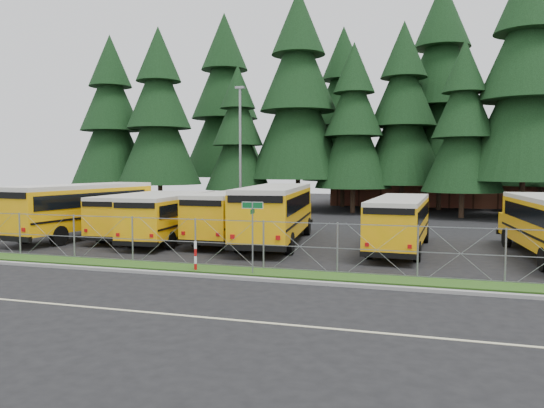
# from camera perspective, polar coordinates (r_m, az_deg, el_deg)

# --- Properties ---
(ground) EXTENTS (120.00, 120.00, 0.00)m
(ground) POSITION_cam_1_polar(r_m,az_deg,el_deg) (22.24, 2.35, -6.72)
(ground) COLOR black
(ground) RESTS_ON ground
(curb) EXTENTS (50.00, 0.25, 0.12)m
(curb) POSITION_cam_1_polar(r_m,az_deg,el_deg) (19.30, 0.02, -8.19)
(curb) COLOR gray
(curb) RESTS_ON ground
(grass_verge) EXTENTS (50.00, 1.40, 0.06)m
(grass_verge) POSITION_cam_1_polar(r_m,az_deg,el_deg) (20.63, 1.16, -7.48)
(grass_verge) COLOR #1F4413
(grass_verge) RESTS_ON ground
(road_lane_line) EXTENTS (50.00, 0.12, 0.01)m
(road_lane_line) POSITION_cam_1_polar(r_m,az_deg,el_deg) (14.84, -5.59, -12.18)
(road_lane_line) COLOR beige
(road_lane_line) RESTS_ON ground
(chainlink_fence) EXTENTS (44.00, 0.10, 2.00)m
(chainlink_fence) POSITION_cam_1_polar(r_m,az_deg,el_deg) (21.12, 1.68, -4.54)
(chainlink_fence) COLOR gray
(chainlink_fence) RESTS_ON ground
(brick_building) EXTENTS (22.00, 10.00, 6.00)m
(brick_building) POSITION_cam_1_polar(r_m,az_deg,el_deg) (61.17, 17.37, 2.75)
(brick_building) COLOR brown
(brick_building) RESTS_ON ground
(bus_0) EXTENTS (3.97, 12.14, 3.13)m
(bus_0) POSITION_cam_1_polar(r_m,az_deg,el_deg) (33.18, -19.36, -0.67)
(bus_0) COLOR #E9A907
(bus_0) RESTS_ON ground
(bus_1) EXTENTS (2.91, 9.92, 2.57)m
(bus_1) POSITION_cam_1_polar(r_m,az_deg,el_deg) (32.28, -13.82, -1.18)
(bus_1) COLOR #E9A907
(bus_1) RESTS_ON ground
(bus_2) EXTENTS (3.18, 10.27, 2.65)m
(bus_2) POSITION_cam_1_polar(r_m,az_deg,el_deg) (30.10, -10.57, -1.42)
(bus_2) COLOR #E9A907
(bus_2) RESTS_ON ground
(bus_3) EXTENTS (2.67, 10.59, 2.77)m
(bus_3) POSITION_cam_1_polar(r_m,az_deg,el_deg) (29.92, -3.71, -1.29)
(bus_3) COLOR #E9A907
(bus_3) RESTS_ON ground
(bus_4) EXTENTS (4.16, 12.15, 3.12)m
(bus_4) POSITION_cam_1_polar(r_m,az_deg,el_deg) (28.52, 0.47, -1.18)
(bus_4) COLOR #E9A907
(bus_4) RESTS_ON ground
(bus_6) EXTENTS (2.83, 10.20, 2.65)m
(bus_6) POSITION_cam_1_polar(r_m,az_deg,el_deg) (26.90, 13.60, -2.11)
(bus_6) COLOR #E9A907
(bus_6) RESTS_ON ground
(street_sign) EXTENTS (0.84, 0.55, 2.81)m
(street_sign) POSITION_cam_1_polar(r_m,az_deg,el_deg) (20.28, -2.11, -1.95)
(street_sign) COLOR gray
(street_sign) RESTS_ON ground
(striped_bollard) EXTENTS (0.11, 0.11, 1.20)m
(striped_bollard) POSITION_cam_1_polar(r_m,az_deg,el_deg) (21.35, -8.24, -5.57)
(striped_bollard) COLOR #B20C0C
(striped_bollard) RESTS_ON ground
(light_standard) EXTENTS (0.70, 0.35, 10.14)m
(light_standard) POSITION_cam_1_polar(r_m,az_deg,el_deg) (40.08, -3.43, 5.95)
(light_standard) COLOR gray
(light_standard) RESTS_ON ground
(conifer_0) EXTENTS (7.66, 7.66, 16.94)m
(conifer_0) POSITION_cam_1_polar(r_m,az_deg,el_deg) (54.67, -16.91, 8.37)
(conifer_0) COLOR black
(conifer_0) RESTS_ON ground
(conifer_1) EXTENTS (7.73, 7.73, 17.10)m
(conifer_1) POSITION_cam_1_polar(r_m,az_deg,el_deg) (51.04, -12.04, 8.88)
(conifer_1) COLOR black
(conifer_1) RESTS_ON ground
(conifer_2) EXTENTS (6.17, 6.17, 13.64)m
(conifer_2) POSITION_cam_1_polar(r_m,az_deg,el_deg) (50.16, -3.68, 7.06)
(conifer_2) COLOR black
(conifer_2) RESTS_ON ground
(conifer_3) EXTENTS (9.32, 9.32, 20.62)m
(conifer_3) POSITION_cam_1_polar(r_m,az_deg,el_deg) (50.44, 2.84, 11.03)
(conifer_3) COLOR black
(conifer_3) RESTS_ON ground
(conifer_4) EXTENTS (6.89, 6.89, 15.23)m
(conifer_4) POSITION_cam_1_polar(r_m,az_deg,el_deg) (48.48, 8.76, 8.07)
(conifer_4) COLOR black
(conifer_4) RESTS_ON ground
(conifer_5) EXTENTS (7.81, 7.81, 17.27)m
(conifer_5) POSITION_cam_1_polar(r_m,az_deg,el_deg) (50.11, 13.91, 9.03)
(conifer_5) COLOR black
(conifer_5) RESTS_ON ground
(conifer_6) EXTENTS (6.49, 6.49, 14.34)m
(conifer_6) POSITION_cam_1_polar(r_m,az_deg,el_deg) (45.83, 19.88, 7.56)
(conifer_6) COLOR black
(conifer_6) RESTS_ON ground
(conifer_7) EXTENTS (9.35, 9.35, 20.68)m
(conifer_7) POSITION_cam_1_polar(r_m,az_deg,el_deg) (46.90, 25.60, 11.22)
(conifer_7) COLOR black
(conifer_7) RESTS_ON ground
(conifer_10) EXTENTS (9.40, 9.40, 20.79)m
(conifer_10) POSITION_cam_1_polar(r_m,az_deg,el_deg) (58.98, -5.11, 10.08)
(conifer_10) COLOR black
(conifer_10) RESTS_ON ground
(conifer_11) EXTENTS (8.36, 8.36, 18.49)m
(conifer_11) POSITION_cam_1_polar(r_m,az_deg,el_deg) (55.81, 7.66, 9.22)
(conifer_11) COLOR black
(conifer_11) RESTS_ON ground
(conifer_12) EXTENTS (9.91, 9.91, 21.92)m
(conifer_12) POSITION_cam_1_polar(r_m,az_deg,el_deg) (54.25, 17.71, 11.04)
(conifer_12) COLOR black
(conifer_12) RESTS_ON ground
(conifer_13) EXTENTS (7.42, 7.42, 16.41)m
(conifer_13) POSITION_cam_1_polar(r_m,az_deg,el_deg) (54.85, 27.09, 7.82)
(conifer_13) COLOR black
(conifer_13) RESTS_ON ground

